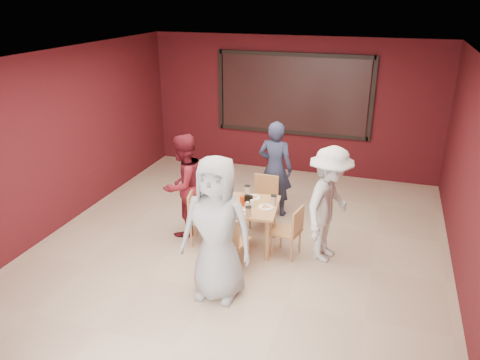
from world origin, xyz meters
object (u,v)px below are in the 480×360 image
(diner_left, at_px, (184,185))
(diner_back, at_px, (275,169))
(chair_left, at_px, (198,215))
(diner_front, at_px, (217,229))
(dining_table, at_px, (248,210))
(chair_right, at_px, (291,229))
(chair_front, at_px, (230,239))
(chair_back, at_px, (264,198))
(diner_right, at_px, (329,205))

(diner_left, bearing_deg, diner_back, 153.19)
(chair_left, relative_size, diner_front, 0.44)
(dining_table, xyz_separation_m, diner_left, (-1.07, 0.12, 0.20))
(dining_table, distance_m, chair_right, 0.70)
(dining_table, relative_size, diner_front, 0.52)
(dining_table, relative_size, chair_front, 1.14)
(diner_front, relative_size, diner_back, 1.13)
(chair_front, height_order, diner_left, diner_left)
(chair_back, height_order, diner_right, diner_right)
(chair_right, height_order, diner_front, diner_front)
(chair_left, height_order, diner_front, diner_front)
(chair_right, relative_size, diner_left, 0.47)
(diner_left, bearing_deg, diner_right, 107.60)
(dining_table, relative_size, chair_right, 1.25)
(chair_front, xyz_separation_m, diner_left, (-1.03, 0.80, 0.34))
(chair_left, xyz_separation_m, diner_left, (-0.33, 0.23, 0.35))
(chair_left, xyz_separation_m, diner_right, (1.91, 0.16, 0.37))
(dining_table, bearing_deg, diner_front, -90.00)
(chair_back, distance_m, diner_right, 1.39)
(chair_right, xyz_separation_m, diner_left, (-1.74, 0.20, 0.38))
(chair_back, relative_size, chair_right, 1.09)
(chair_right, relative_size, diner_back, 0.47)
(chair_left, relative_size, diner_back, 0.50)
(chair_front, bearing_deg, chair_right, 40.42)
(chair_right, relative_size, diner_right, 0.46)
(diner_front, bearing_deg, dining_table, 89.57)
(dining_table, bearing_deg, chair_front, -93.47)
(chair_front, bearing_deg, chair_left, 140.70)
(chair_left, relative_size, diner_right, 0.49)
(chair_right, height_order, diner_back, diner_back)
(chair_front, relative_size, diner_right, 0.50)
(chair_right, distance_m, diner_right, 0.65)
(dining_table, height_order, chair_left, dining_table)
(dining_table, xyz_separation_m, diner_back, (0.10, 1.24, 0.21))
(chair_right, distance_m, diner_left, 1.80)
(chair_back, distance_m, diner_left, 1.34)
(diner_left, relative_size, diner_right, 0.97)
(diner_left, bearing_deg, dining_table, 103.24)
(chair_back, xyz_separation_m, diner_front, (-0.04, -2.05, 0.46))
(dining_table, distance_m, chair_front, 0.70)
(chair_front, xyz_separation_m, chair_back, (0.09, 1.46, -0.00))
(chair_front, relative_size, chair_right, 1.09)
(dining_table, distance_m, diner_right, 1.19)
(dining_table, height_order, diner_left, diner_left)
(chair_front, distance_m, chair_left, 0.91)
(chair_right, xyz_separation_m, diner_right, (0.50, 0.12, 0.40))
(chair_front, xyz_separation_m, chair_left, (-0.70, 0.57, -0.01))
(diner_left, height_order, diner_right, diner_right)
(dining_table, bearing_deg, chair_back, 86.71)
(diner_back, distance_m, diner_right, 1.60)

